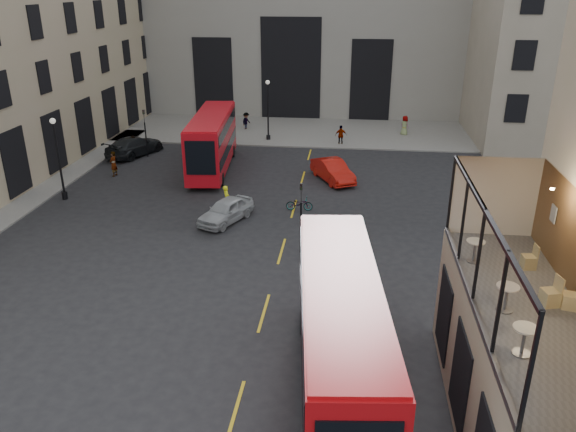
# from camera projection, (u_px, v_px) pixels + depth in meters

# --- Properties ---
(ground) EXTENTS (140.00, 140.00, 0.00)m
(ground) POSITION_uv_depth(u_px,v_px,m) (296.00, 416.00, 18.22)
(ground) COLOR black
(ground) RESTS_ON ground
(host_frontage) EXTENTS (3.00, 11.00, 4.50)m
(host_frontage) POSITION_uv_depth(u_px,v_px,m) (514.00, 375.00, 16.66)
(host_frontage) COLOR tan
(host_frontage) RESTS_ON ground
(cafe_floor) EXTENTS (3.00, 10.00, 0.10)m
(cafe_floor) POSITION_uv_depth(u_px,v_px,m) (526.00, 309.00, 15.78)
(cafe_floor) COLOR slate
(cafe_floor) RESTS_ON host_frontage
(gateway) EXTENTS (35.00, 10.60, 18.00)m
(gateway) POSITION_uv_depth(u_px,v_px,m) (296.00, 20.00, 59.15)
(gateway) COLOR gray
(gateway) RESTS_ON ground
(building_right) EXTENTS (16.60, 18.60, 20.00)m
(building_right) POSITION_uv_depth(u_px,v_px,m) (573.00, 16.00, 48.73)
(building_right) COLOR #A89A88
(building_right) RESTS_ON ground
(pavement_far) EXTENTS (40.00, 12.00, 0.12)m
(pavement_far) POSITION_uv_depth(u_px,v_px,m) (275.00, 129.00, 53.69)
(pavement_far) COLOR slate
(pavement_far) RESTS_ON ground
(traffic_light_near) EXTENTS (0.16, 0.20, 3.80)m
(traffic_light_near) POSITION_uv_depth(u_px,v_px,m) (301.00, 209.00, 28.40)
(traffic_light_near) COLOR black
(traffic_light_near) RESTS_ON ground
(traffic_light_far) EXTENTS (0.16, 0.20, 3.80)m
(traffic_light_far) POSITION_uv_depth(u_px,v_px,m) (145.00, 127.00, 44.57)
(traffic_light_far) COLOR black
(traffic_light_far) RESTS_ON ground
(street_lamp_a) EXTENTS (0.36, 0.36, 5.33)m
(street_lamp_a) POSITION_uv_depth(u_px,v_px,m) (60.00, 164.00, 35.63)
(street_lamp_a) COLOR black
(street_lamp_a) RESTS_ON ground
(street_lamp_b) EXTENTS (0.36, 0.36, 5.33)m
(street_lamp_b) POSITION_uv_depth(u_px,v_px,m) (268.00, 114.00, 49.12)
(street_lamp_b) COLOR black
(street_lamp_b) RESTS_ON ground
(bus_near) EXTENTS (3.62, 11.17, 4.38)m
(bus_near) POSITION_uv_depth(u_px,v_px,m) (340.00, 332.00, 18.37)
(bus_near) COLOR red
(bus_near) RESTS_ON ground
(bus_far) EXTENTS (3.39, 10.66, 4.18)m
(bus_far) POSITION_uv_depth(u_px,v_px,m) (212.00, 139.00, 41.42)
(bus_far) COLOR red
(bus_far) RESTS_ON ground
(car_a) EXTENTS (3.14, 4.36, 1.38)m
(car_a) POSITION_uv_depth(u_px,v_px,m) (226.00, 210.00, 32.86)
(car_a) COLOR #A1A5A9
(car_a) RESTS_ON ground
(car_b) EXTENTS (3.52, 4.74, 1.49)m
(car_b) POSITION_uv_depth(u_px,v_px,m) (333.00, 171.00, 39.68)
(car_b) COLOR #B6130B
(car_b) RESTS_ON ground
(car_c) EXTENTS (3.96, 5.81, 1.56)m
(car_c) POSITION_uv_depth(u_px,v_px,m) (134.00, 146.00, 45.53)
(car_c) COLOR black
(car_c) RESTS_ON ground
(bicycle) EXTENTS (1.64, 0.59, 0.86)m
(bicycle) POSITION_uv_depth(u_px,v_px,m) (299.00, 204.00, 34.58)
(bicycle) COLOR gray
(bicycle) RESTS_ON ground
(cyclist) EXTENTS (0.46, 0.65, 1.70)m
(cyclist) POSITION_uv_depth(u_px,v_px,m) (227.00, 199.00, 34.16)
(cyclist) COLOR #FDFF1A
(cyclist) RESTS_ON ground
(pedestrian_a) EXTENTS (0.84, 0.67, 1.68)m
(pedestrian_a) POSITION_uv_depth(u_px,v_px,m) (134.00, 146.00, 45.29)
(pedestrian_a) COLOR gray
(pedestrian_a) RESTS_ON ground
(pedestrian_b) EXTENTS (1.01, 1.25, 1.69)m
(pedestrian_b) POSITION_uv_depth(u_px,v_px,m) (246.00, 121.00, 53.31)
(pedestrian_b) COLOR gray
(pedestrian_b) RESTS_ON ground
(pedestrian_c) EXTENTS (1.07, 0.57, 1.73)m
(pedestrian_c) POSITION_uv_depth(u_px,v_px,m) (341.00, 135.00, 48.35)
(pedestrian_c) COLOR gray
(pedestrian_c) RESTS_ON ground
(pedestrian_d) EXTENTS (1.03, 1.06, 1.84)m
(pedestrian_d) POSITION_uv_depth(u_px,v_px,m) (405.00, 126.00, 51.36)
(pedestrian_d) COLOR gray
(pedestrian_d) RESTS_ON ground
(pedestrian_e) EXTENTS (0.56, 0.74, 1.84)m
(pedestrian_e) POSITION_uv_depth(u_px,v_px,m) (113.00, 164.00, 40.58)
(pedestrian_e) COLOR gray
(pedestrian_e) RESTS_ON ground
(cafe_table_near) EXTENTS (0.61, 0.61, 0.77)m
(cafe_table_near) POSITION_uv_depth(u_px,v_px,m) (524.00, 336.00, 13.58)
(cafe_table_near) COLOR silver
(cafe_table_near) RESTS_ON cafe_floor
(cafe_table_mid) EXTENTS (0.62, 0.62, 0.77)m
(cafe_table_mid) POSITION_uv_depth(u_px,v_px,m) (507.00, 294.00, 15.41)
(cafe_table_mid) COLOR silver
(cafe_table_mid) RESTS_ON cafe_floor
(cafe_table_far) EXTENTS (0.60, 0.60, 0.74)m
(cafe_table_far) POSITION_uv_depth(u_px,v_px,m) (475.00, 248.00, 18.15)
(cafe_table_far) COLOR silver
(cafe_table_far) RESTS_ON cafe_floor
(cafe_chair_b) EXTENTS (0.49, 0.49, 0.83)m
(cafe_chair_b) POSITION_uv_depth(u_px,v_px,m) (570.00, 300.00, 15.63)
(cafe_chair_b) COLOR #D9BE7D
(cafe_chair_b) RESTS_ON cafe_floor
(cafe_chair_c) EXTENTS (0.53, 0.53, 0.89)m
(cafe_chair_c) POSITION_uv_depth(u_px,v_px,m) (550.00, 296.00, 15.77)
(cafe_chair_c) COLOR #D9BE7D
(cafe_chair_c) RESTS_ON cafe_floor
(cafe_chair_d) EXTENTS (0.44, 0.44, 0.80)m
(cafe_chair_d) POSITION_uv_depth(u_px,v_px,m) (529.00, 261.00, 17.83)
(cafe_chair_d) COLOR tan
(cafe_chair_d) RESTS_ON cafe_floor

